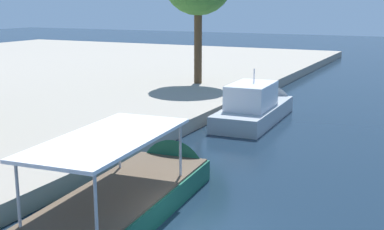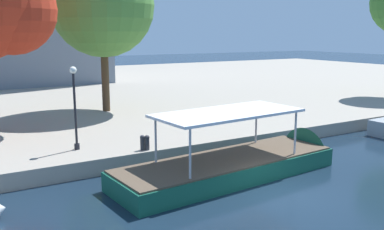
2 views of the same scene
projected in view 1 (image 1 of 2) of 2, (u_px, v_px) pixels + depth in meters
tour_boat_1 at (127, 204)px, 18.86m from camera, size 12.47×4.20×4.44m
motor_yacht_2 at (257, 110)px, 33.70m from camera, size 9.84×3.34×4.59m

